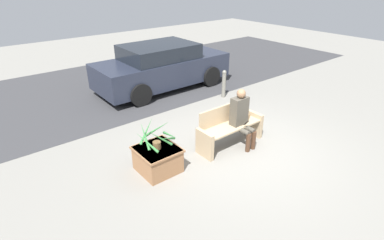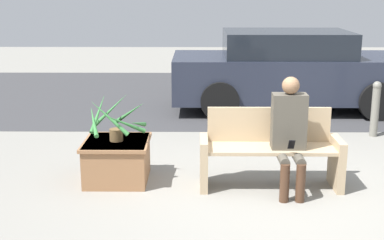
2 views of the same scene
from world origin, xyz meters
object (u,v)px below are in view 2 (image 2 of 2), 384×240
(planter_box, at_px, (117,159))
(parked_car, at_px, (290,71))
(bollard_post, at_px, (375,108))
(bench, at_px, (270,150))
(potted_plant, at_px, (115,122))
(person_seated, at_px, (290,129))

(planter_box, height_order, parked_car, parked_car)
(planter_box, bearing_deg, bollard_post, 28.21)
(bench, height_order, potted_plant, potted_plant)
(bench, xyz_separation_m, bollard_post, (1.92, 2.16, 0.02))
(person_seated, bearing_deg, bollard_post, 53.24)
(potted_plant, bearing_deg, planter_box, 64.98)
(potted_plant, bearing_deg, person_seated, -8.52)
(planter_box, xyz_separation_m, bollard_post, (3.74, 2.01, 0.19))
(bench, distance_m, person_seated, 0.39)
(planter_box, bearing_deg, bench, -4.68)
(potted_plant, distance_m, bollard_post, 4.27)
(parked_car, bearing_deg, person_seated, -99.55)
(person_seated, relative_size, bollard_post, 1.51)
(bench, height_order, parked_car, parked_car)
(bench, distance_m, potted_plant, 1.86)
(potted_plant, relative_size, bollard_post, 0.85)
(potted_plant, height_order, parked_car, parked_car)
(person_seated, distance_m, bollard_post, 2.91)
(bench, relative_size, planter_box, 2.05)
(parked_car, bearing_deg, potted_plant, -124.75)
(person_seated, xyz_separation_m, planter_box, (-2.01, 0.31, -0.46))
(bench, relative_size, potted_plant, 2.21)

